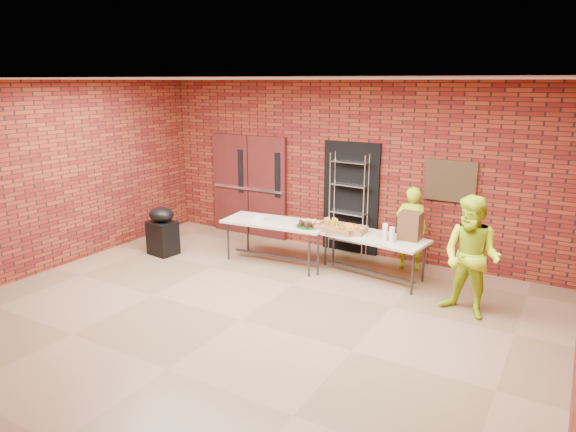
% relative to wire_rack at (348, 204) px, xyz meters
% --- Properties ---
extents(room, '(8.08, 7.08, 3.28)m').
position_rel_wire_rack_xyz_m(room, '(-0.12, -3.32, 0.65)').
color(room, brown).
rests_on(room, ground).
extents(double_doors, '(1.78, 0.12, 2.10)m').
position_rel_wire_rack_xyz_m(double_doors, '(-2.31, 0.12, 0.10)').
color(double_doors, '#4A1515').
rests_on(double_doors, room).
extents(dark_doorway, '(1.10, 0.06, 2.10)m').
position_rel_wire_rack_xyz_m(dark_doorway, '(-0.02, 0.14, 0.10)').
color(dark_doorway, black).
rests_on(dark_doorway, room).
extents(bronze_plaque, '(0.85, 0.04, 0.70)m').
position_rel_wire_rack_xyz_m(bronze_plaque, '(1.78, 0.13, 0.60)').
color(bronze_plaque, '#3C2B18').
rests_on(bronze_plaque, room).
extents(wire_rack, '(0.72, 0.29, 1.91)m').
position_rel_wire_rack_xyz_m(wire_rack, '(0.00, 0.00, 0.00)').
color(wire_rack, silver).
rests_on(wire_rack, room).
extents(table_left, '(1.94, 0.96, 0.77)m').
position_rel_wire_rack_xyz_m(table_left, '(-0.90, -1.11, -0.25)').
color(table_left, tan).
rests_on(table_left, room).
extents(table_right, '(1.90, 0.99, 0.75)m').
position_rel_wire_rack_xyz_m(table_right, '(0.84, -1.00, -0.27)').
color(table_right, tan).
rests_on(table_right, room).
extents(basket_bananas, '(0.48, 0.38, 0.15)m').
position_rel_wire_rack_xyz_m(basket_bananas, '(0.17, -1.05, -0.14)').
color(basket_bananas, '#9F6840').
rests_on(basket_bananas, table_right).
extents(basket_oranges, '(0.43, 0.34, 0.13)m').
position_rel_wire_rack_xyz_m(basket_oranges, '(0.51, -1.00, -0.15)').
color(basket_oranges, '#9F6840').
rests_on(basket_oranges, table_right).
extents(basket_apples, '(0.43, 0.34, 0.13)m').
position_rel_wire_rack_xyz_m(basket_apples, '(0.37, -1.14, -0.15)').
color(basket_apples, '#9F6840').
rests_on(basket_apples, table_right).
extents(muffin_tray, '(0.45, 0.45, 0.11)m').
position_rel_wire_rack_xyz_m(muffin_tray, '(-0.23, -1.13, -0.13)').
color(muffin_tray, '#144E17').
rests_on(muffin_tray, table_left).
extents(napkin_box, '(0.19, 0.13, 0.06)m').
position_rel_wire_rack_xyz_m(napkin_box, '(-1.19, -1.16, -0.15)').
color(napkin_box, silver).
rests_on(napkin_box, table_left).
extents(coffee_dispenser, '(0.33, 0.30, 0.44)m').
position_rel_wire_rack_xyz_m(coffee_dispenser, '(1.45, -0.88, 0.01)').
color(coffee_dispenser, '#56321D').
rests_on(coffee_dispenser, table_right).
extents(cup_stack_front, '(0.08, 0.08, 0.25)m').
position_rel_wire_rack_xyz_m(cup_stack_front, '(1.12, -1.13, -0.08)').
color(cup_stack_front, silver).
rests_on(cup_stack_front, table_right).
extents(cup_stack_mid, '(0.08, 0.08, 0.24)m').
position_rel_wire_rack_xyz_m(cup_stack_mid, '(1.25, -1.17, -0.09)').
color(cup_stack_mid, silver).
rests_on(cup_stack_mid, table_right).
extents(cup_stack_back, '(0.08, 0.08, 0.23)m').
position_rel_wire_rack_xyz_m(cup_stack_back, '(1.08, -0.99, -0.09)').
color(cup_stack_back, silver).
rests_on(cup_stack_back, table_right).
extents(covered_grill, '(0.55, 0.48, 0.91)m').
position_rel_wire_rack_xyz_m(covered_grill, '(-2.99, -1.79, -0.50)').
color(covered_grill, black).
rests_on(covered_grill, room).
extents(volunteer_woman, '(0.60, 0.46, 1.46)m').
position_rel_wire_rack_xyz_m(volunteer_woman, '(1.27, -0.22, -0.22)').
color(volunteer_woman, '#AACF17').
rests_on(volunteer_woman, room).
extents(volunteer_man, '(0.97, 0.85, 1.70)m').
position_rel_wire_rack_xyz_m(volunteer_man, '(2.52, -1.58, -0.10)').
color(volunteer_man, '#AACF17').
rests_on(volunteer_man, room).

